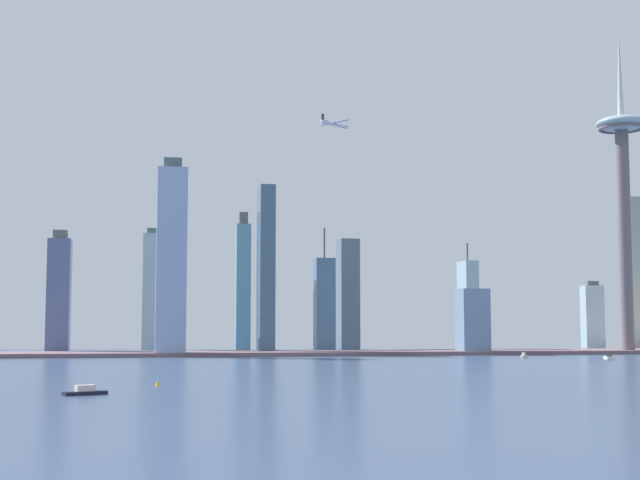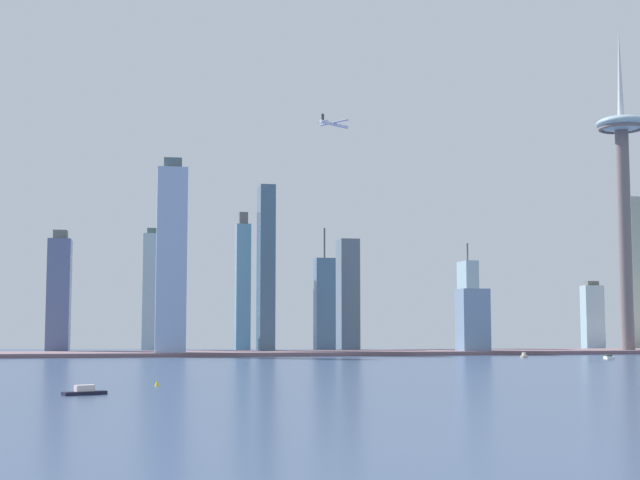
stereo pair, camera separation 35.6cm
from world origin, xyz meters
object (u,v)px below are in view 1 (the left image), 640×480
Objects in this scene: skyscraper_9 at (324,305)px; observation_tower at (623,173)px; skyscraper_3 at (473,322)px; boat_0 at (609,357)px; boat_1 at (85,391)px; skyscraper_1 at (468,306)px; airplane at (334,124)px; skyscraper_8 at (243,286)px; skyscraper_4 at (152,292)px; skyscraper_10 at (348,296)px; boat_3 at (524,356)px; skyscraper_7 at (592,317)px; skyscraper_0 at (59,295)px; skyscraper_2 at (266,270)px; skyscraper_5 at (635,274)px; channel_buoy_0 at (157,383)px; skyscraper_6 at (171,260)px.

observation_tower is at bearing -13.36° from skyscraper_9.
skyscraper_3 is 141.66m from boat_0.
boat_1 is (-308.17, -423.39, -27.43)m from skyscraper_3.
skyscraper_9 is at bearing -176.90° from skyscraper_1.
observation_tower is 10.52× the size of airplane.
skyscraper_4 is at bearing -170.54° from skyscraper_8.
boat_3 is at bearing -60.69° from skyscraper_10.
skyscraper_7 is at bearing 5.91° from skyscraper_9.
skyscraper_0 is 288.78m from airplane.
boat_1 is (-130.35, -464.64, -73.66)m from skyscraper_2.
observation_tower is 2.84× the size of skyscraper_10.
skyscraper_9 reaches higher than skyscraper_1.
boat_0 is at bearing -42.44° from skyscraper_8.
observation_tower is 286.94m from airplane.
boat_1 is at bearing -126.05° from skyscraper_3.
skyscraper_8 reaches higher than skyscraper_7.
skyscraper_5 is (384.81, 43.15, 2.87)m from skyscraper_2.
skyscraper_10 is (-297.24, 12.71, -23.62)m from skyscraper_5.
airplane reaches higher than skyscraper_8.
boat_1 reaches higher than channel_buoy_0.
skyscraper_4 is at bearing 167.93° from observation_tower.
skyscraper_4 is (-99.00, 50.74, -19.12)m from skyscraper_2.
skyscraper_7 is (341.35, 52.94, -41.17)m from skyscraper_2.
boat_1 reaches higher than boat_0.
airplane is at bearing -27.87° from skyscraper_0.
airplane is (-156.44, -115.79, 146.60)m from skyscraper_1.
skyscraper_4 is 186.64m from skyscraper_10.
boat_0 is (324.23, -120.47, -78.00)m from skyscraper_6.
boat_0 is 283.45m from airplane.
skyscraper_10 is 514.48m from channel_buoy_0.
skyscraper_6 is at bearing 86.90° from boat_0.
observation_tower is 524.53m from skyscraper_0.
skyscraper_2 is 59.94× the size of channel_buoy_0.
skyscraper_4 is 341.17m from boat_3.
boat_0 is at bearing -124.84° from observation_tower.
boat_3 is at bearing -33.38° from skyscraper_2.
skyscraper_5 is at bearing 6.40° from skyscraper_2.
airplane is at bearing -143.49° from skyscraper_1.
skyscraper_9 reaches higher than boat_0.
skyscraper_4 is at bearing 170.19° from skyscraper_9.
boat_1 is (-471.70, -517.58, -32.50)m from skyscraper_7.
observation_tower is at bearing 0.38° from skyscraper_3.
skyscraper_6 is 10.10× the size of boat_0.
skyscraper_0 reaches higher than skyscraper_3.
observation_tower is 2.94× the size of skyscraper_1.
skyscraper_8 is at bearing 149.82° from skyscraper_9.
skyscraper_2 is at bearing -171.13° from skyscraper_1.
skyscraper_6 is at bearing -81.71° from skyscraper_4.
boat_0 is at bearing -32.64° from skyscraper_4.
skyscraper_8 is (85.70, 14.29, 7.39)m from skyscraper_4.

